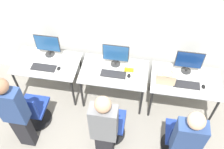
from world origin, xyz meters
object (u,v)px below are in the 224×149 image
at_px(person_center, 104,130).
at_px(keyboard_right, 186,85).
at_px(mouse_left, 59,68).
at_px(person_left, 15,113).
at_px(person_right, 184,145).
at_px(mouse_right, 204,87).
at_px(keyboard_center, 113,74).
at_px(office_chair_right, 179,138).
at_px(handbag, 166,78).
at_px(keyboard_left, 44,68).
at_px(monitor_right, 189,61).
at_px(mouse_center, 129,76).
at_px(monitor_center, 116,54).
at_px(office_chair_center, 111,125).
at_px(monitor_left, 48,45).
at_px(office_chair_left, 33,111).

bearing_deg(person_center, keyboard_right, 43.14).
xyz_separation_m(mouse_left, person_left, (-0.31, -1.03, 0.11)).
xyz_separation_m(person_center, person_right, (1.08, -0.04, 0.00)).
distance_m(mouse_left, mouse_right, 2.43).
bearing_deg(keyboard_center, mouse_right, -1.15).
bearing_deg(office_chair_right, handbag, 111.48).
height_order(mouse_left, person_center, person_center).
height_order(mouse_left, mouse_right, same).
bearing_deg(keyboard_left, person_center, -40.03).
bearing_deg(person_left, monitor_right, 28.63).
bearing_deg(mouse_center, keyboard_center, -179.61).
distance_m(keyboard_left, mouse_center, 1.48).
relative_size(person_left, mouse_center, 17.81).
xyz_separation_m(keyboard_left, person_right, (2.34, -1.11, 0.11)).
bearing_deg(person_right, monitor_center, 128.89).
relative_size(office_chair_center, mouse_right, 9.83).
relative_size(monitor_left, mouse_right, 4.97).
bearing_deg(mouse_right, office_chair_right, -112.52).
distance_m(mouse_center, mouse_right, 1.22).
distance_m(keyboard_center, mouse_center, 0.27).
xyz_separation_m(person_center, office_chair_right, (1.11, 0.32, -0.50)).
distance_m(mouse_center, monitor_right, 1.01).
xyz_separation_m(office_chair_left, office_chair_right, (2.42, -0.09, 0.00)).
relative_size(monitor_left, mouse_left, 4.97).
bearing_deg(office_chair_left, person_left, -89.60).
bearing_deg(office_chair_right, person_center, -163.78).
bearing_deg(monitor_right, monitor_left, 179.91).
xyz_separation_m(keyboard_left, office_chair_right, (2.38, -0.74, -0.40)).
distance_m(mouse_center, keyboard_right, 0.95).
xyz_separation_m(monitor_right, handbag, (-0.34, -0.31, -0.12)).
distance_m(monitor_left, person_center, 1.89).
relative_size(mouse_right, person_right, 0.06).
xyz_separation_m(office_chair_left, person_right, (2.39, -0.46, 0.51)).
bearing_deg(person_left, monitor_left, 88.22).
distance_m(keyboard_center, keyboard_right, 1.21).
bearing_deg(mouse_left, person_right, -28.42).
xyz_separation_m(keyboard_center, office_chair_right, (1.17, -0.79, -0.40)).
xyz_separation_m(keyboard_center, keyboard_right, (1.21, -0.03, 0.00)).
distance_m(office_chair_center, person_center, 0.62).
xyz_separation_m(mouse_left, person_right, (2.07, -1.12, 0.10)).
bearing_deg(monitor_left, office_chair_right, -24.38).
bearing_deg(monitor_left, keyboard_center, -13.39).
relative_size(person_left, mouse_right, 17.81).
relative_size(keyboard_center, monitor_right, 0.96).
bearing_deg(office_chair_right, monitor_center, 138.39).
bearing_deg(office_chair_right, mouse_center, 138.70).
height_order(office_chair_left, office_chair_right, same).
height_order(mouse_center, office_chair_right, office_chair_right).
distance_m(mouse_right, person_right, 1.18).
distance_m(person_left, person_right, 2.39).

